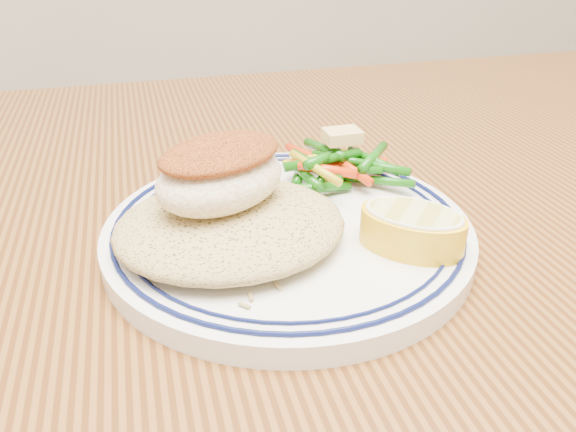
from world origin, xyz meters
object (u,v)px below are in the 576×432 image
at_px(plate, 288,229).
at_px(rice_pilaf, 230,221).
at_px(fish_fillet, 220,173).
at_px(vegetable_pile, 335,166).
at_px(dining_table, 297,346).
at_px(lemon_wedge, 412,228).

bearing_deg(plate, rice_pilaf, -163.31).
relative_size(fish_fillet, vegetable_pile, 1.13).
xyz_separation_m(dining_table, plate, (-0.01, 0.00, 0.11)).
xyz_separation_m(vegetable_pile, lemon_wedge, (0.01, -0.10, 0.00)).
bearing_deg(fish_fillet, rice_pilaf, -72.95).
bearing_deg(lemon_wedge, fish_fillet, 156.39).
distance_m(dining_table, rice_pilaf, 0.14).
bearing_deg(dining_table, rice_pilaf, -165.97).
height_order(plate, fish_fillet, fish_fillet).
height_order(fish_fillet, vegetable_pile, fish_fillet).
bearing_deg(vegetable_pile, plate, -134.90).
height_order(plate, rice_pilaf, rice_pilaf).
bearing_deg(lemon_wedge, rice_pilaf, 160.18).
bearing_deg(dining_table, plate, 177.26).
distance_m(dining_table, plate, 0.11).
xyz_separation_m(plate, lemon_wedge, (0.07, -0.05, 0.02)).
height_order(dining_table, lemon_wedge, lemon_wedge).
height_order(fish_fillet, lemon_wedge, fish_fillet).
bearing_deg(vegetable_pile, dining_table, -130.68).
bearing_deg(rice_pilaf, dining_table, 14.03).
distance_m(fish_fillet, lemon_wedge, 0.12).
bearing_deg(rice_pilaf, vegetable_pile, 34.74).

